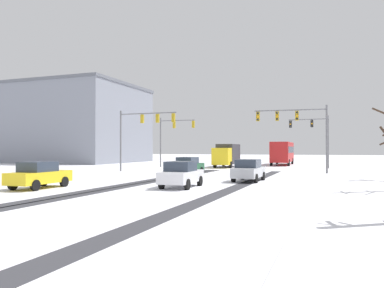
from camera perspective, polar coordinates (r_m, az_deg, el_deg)
wheel_track_left_lane at (r=26.18m, az=-9.62°, el=-5.98°), size 1.01×36.62×0.01m
wheel_track_right_lane at (r=23.37m, az=6.49°, el=-6.61°), size 1.00×36.62×0.01m
wheel_track_center at (r=25.79m, az=-8.06°, el=-6.06°), size 0.93×36.62×0.01m
sidewalk_kerb_right at (r=21.04m, az=22.98°, el=-7.06°), size 4.00×36.62×0.12m
traffic_signal_far_left at (r=49.42m, az=-3.00°, el=1.81°), size 4.89×0.51×6.50m
traffic_signal_near_right at (r=37.19m, az=15.54°, el=3.01°), size 6.75×0.85×6.50m
traffic_signal_near_left at (r=39.92m, az=-7.50°, el=2.73°), size 6.61×0.43×6.50m
traffic_signal_far_right at (r=49.40m, az=17.99°, el=1.84°), size 4.86×0.58×6.50m
car_dark_green_lead at (r=35.72m, az=-0.61°, el=-3.28°), size 2.01×4.19×1.62m
car_silver_second at (r=28.22m, az=8.55°, el=-3.94°), size 1.92×4.14×1.62m
car_white_third at (r=23.54m, az=-1.63°, el=-4.59°), size 1.96×4.17×1.62m
car_yellow_cab_fourth at (r=24.74m, az=-22.11°, el=-4.35°), size 1.91×4.14×1.62m
bus_oncoming at (r=58.19m, az=13.53°, el=-1.12°), size 2.89×11.06×3.38m
box_truck_delivery at (r=49.74m, az=5.29°, el=-1.61°), size 2.52×7.48×3.02m
office_building_far_left_block at (r=74.10m, az=-19.44°, el=2.78°), size 29.40×19.28×13.76m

